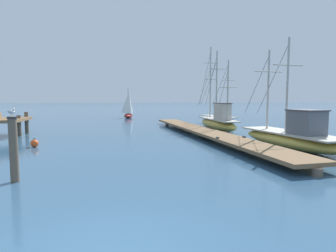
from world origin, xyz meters
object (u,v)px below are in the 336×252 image
at_px(mooring_buoy, 34,143).
at_px(fishing_boat_0, 292,137).
at_px(mooring_piling, 14,148).
at_px(distant_sailboat, 128,105).
at_px(perched_seagull, 12,112).
at_px(fishing_boat_5, 218,118).
at_px(fishing_boat_1, 218,122).

bearing_deg(mooring_buoy, fishing_boat_0, -12.26).
height_order(mooring_piling, distant_sailboat, distant_sailboat).
distance_m(mooring_piling, distant_sailboat, 30.49).
distance_m(fishing_boat_0, mooring_buoy, 13.77).
bearing_deg(mooring_piling, perched_seagull, 133.54).
height_order(fishing_boat_5, distant_sailboat, fishing_boat_5).
xyz_separation_m(fishing_boat_1, distant_sailboat, (-6.60, 17.10, 1.07)).
relative_size(fishing_boat_0, distant_sailboat, 1.97).
height_order(fishing_boat_1, distant_sailboat, fishing_boat_1).
bearing_deg(fishing_boat_5, mooring_buoy, -142.75).
height_order(perched_seagull, mooring_buoy, perched_seagull).
xyz_separation_m(fishing_boat_1, mooring_piling, (-11.63, -12.96, 0.34)).
relative_size(fishing_boat_1, distant_sailboat, 2.14).
bearing_deg(perched_seagull, mooring_piling, -46.46).
bearing_deg(fishing_boat_0, mooring_buoy, 167.74).
xyz_separation_m(fishing_boat_0, distant_sailboat, (-7.26, 26.19, 1.19)).
bearing_deg(perched_seagull, fishing_boat_0, 17.46).
distance_m(perched_seagull, distant_sailboat, 30.48).
xyz_separation_m(fishing_boat_5, mooring_buoy, (-14.74, -11.21, -0.46)).
relative_size(fishing_boat_0, fishing_boat_1, 0.92).
height_order(perched_seagull, distant_sailboat, distant_sailboat).
distance_m(fishing_boat_0, mooring_piling, 12.89).
height_order(fishing_boat_1, mooring_piling, fishing_boat_1).
distance_m(fishing_boat_5, mooring_buoy, 18.52).
bearing_deg(mooring_buoy, fishing_boat_1, 25.73).
relative_size(fishing_boat_0, mooring_buoy, 16.60).
xyz_separation_m(fishing_boat_0, fishing_boat_5, (1.29, 14.13, 0.06)).
distance_m(mooring_piling, mooring_buoy, 6.95).
relative_size(fishing_boat_1, mooring_piling, 4.32).
bearing_deg(mooring_piling, distant_sailboat, 80.49).
distance_m(fishing_boat_1, mooring_buoy, 14.21).
bearing_deg(mooring_piling, fishing_boat_0, 17.49).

